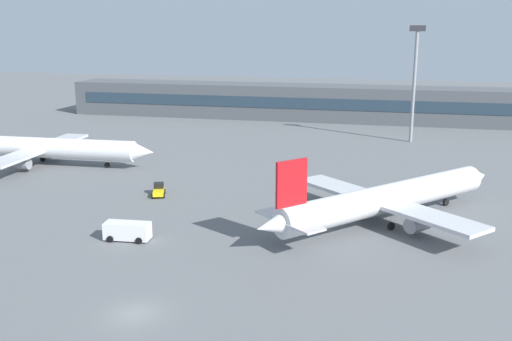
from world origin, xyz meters
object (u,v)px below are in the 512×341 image
airplane_mid (45,148)px  floodlight_tower_west (415,75)px  service_van_white (127,231)px  airplane_near (389,198)px  baggage_tug_yellow (159,190)px

airplane_mid → floodlight_tower_west: bearing=30.6°
service_van_white → floodlight_tower_west: bearing=64.6°
floodlight_tower_west → airplane_near: bearing=-93.8°
airplane_mid → baggage_tug_yellow: 30.18m
baggage_tug_yellow → service_van_white: (3.65, -17.73, 0.31)m
airplane_mid → floodlight_tower_west: floodlight_tower_west is taller
airplane_near → airplane_mid: airplane_mid is taller
airplane_near → service_van_white: (-28.88, -13.74, -1.92)m
baggage_tug_yellow → service_van_white: bearing=-78.4°
airplane_near → service_van_white: bearing=-154.6°
baggage_tug_yellow → service_van_white: size_ratio=0.73×
airplane_near → service_van_white: size_ratio=6.01×
airplane_near → baggage_tug_yellow: size_ratio=8.25×
airplane_mid → floodlight_tower_west: 74.23m
airplane_near → service_van_white: 32.04m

